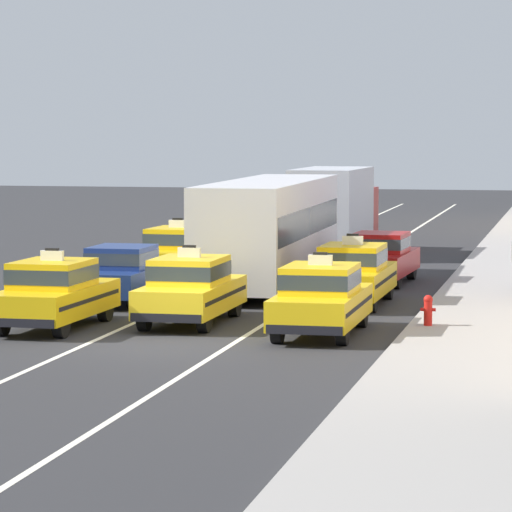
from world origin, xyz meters
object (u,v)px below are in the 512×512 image
Objects in this scene: sedan_left_second at (123,272)px; taxi_right_second at (353,273)px; taxi_left_nearest at (54,292)px; taxi_right_nearest at (321,298)px; taxi_left_fourth at (222,239)px; sedan_left_fifth at (251,230)px; taxi_center_nearest at (190,288)px; sedan_right_third at (381,256)px; box_truck_center_third at (335,207)px; taxi_left_third at (179,252)px; bus_center_second at (270,227)px; sedan_left_sixth at (276,221)px; fire_hydrant at (428,309)px.

sedan_left_second is 0.94× the size of taxi_right_second.
taxi_right_nearest is at bearing 1.90° from taxi_left_nearest.
sedan_left_second is 11.60m from taxi_left_fourth.
sedan_left_fifth is (-0.04, 5.02, -0.03)m from taxi_left_fourth.
sedan_right_third is at bearing 72.03° from taxi_center_nearest.
box_truck_center_third is 1.60× the size of sedan_right_third.
taxi_right_nearest is at bearing -20.90° from taxi_center_nearest.
taxi_left_nearest is 0.99× the size of taxi_left_third.
bus_center_second reaches higher than sedan_left_fifth.
taxi_left_nearest is at bearing -89.67° from sedan_left_sixth.
taxi_left_nearest is at bearing -171.19° from fire_hydrant.
sedan_left_second is at bearing -134.00° from sedan_right_third.
taxi_right_second is (3.35, 4.65, 0.00)m from taxi_center_nearest.
box_truck_center_third is (0.32, 20.15, 0.90)m from taxi_center_nearest.
taxi_left_fourth is at bearing 120.21° from taxi_right_second.
bus_center_second is 2.57× the size of sedan_right_third.
box_truck_center_third is 1.54× the size of taxi_right_nearest.
bus_center_second is (3.34, -17.51, 0.97)m from sedan_left_sixth.
sedan_left_second and sedan_left_fifth have the same top height.
sedan_left_sixth is 0.62× the size of box_truck_center_third.
taxi_left_third is 3.70m from bus_center_second.
taxi_left_third is 6.35× the size of fire_hydrant.
taxi_left_fourth is 17.95m from taxi_right_nearest.
sedan_left_sixth is (-0.22, 10.73, -0.03)m from taxi_left_fourth.
taxi_left_nearest is 13.46m from sedan_right_third.
sedan_left_second is 0.38× the size of bus_center_second.
taxi_left_nearest is 1.07× the size of sedan_left_fifth.
sedan_left_fifth is at bearing 111.79° from taxi_right_second.
bus_center_second is at bearing 108.27° from taxi_right_nearest.
fire_hydrant is at bearing -24.41° from sedan_left_second.
taxi_right_second reaches higher than sedan_left_fifth.
sedan_left_sixth is 27.83m from fire_hydrant.
sedan_left_fifth reaches higher than fire_hydrant.
taxi_left_fourth is at bearing 119.44° from fire_hydrant.
taxi_right_nearest is 1.00× the size of taxi_right_second.
sedan_left_second is at bearing -101.26° from box_truck_center_third.
taxi_left_third is 0.41× the size of bus_center_second.
taxi_right_nearest reaches higher than sedan_left_second.
taxi_center_nearest is 5.89m from fire_hydrant.
taxi_left_third is (-0.06, 11.70, 0.00)m from taxi_left_nearest.
sedan_right_third is (6.28, 6.51, 0.00)m from sedan_left_second.
box_truck_center_third is (3.30, 21.70, 0.90)m from taxi_left_nearest.
sedan_left_fifth is 0.94× the size of taxi_right_second.
taxi_center_nearest is at bearing -91.32° from bus_center_second.
taxi_right_nearest is (6.43, -5.16, 0.03)m from sedan_left_second.
bus_center_second is (3.16, -11.80, 0.97)m from sedan_left_fifth.
taxi_center_nearest reaches higher than sedan_right_third.
sedan_left_second is 9.68m from fire_hydrant.
box_truck_center_third is (3.46, -6.00, 0.93)m from sedan_left_sixth.
bus_center_second is at bearing -151.82° from sedan_right_third.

